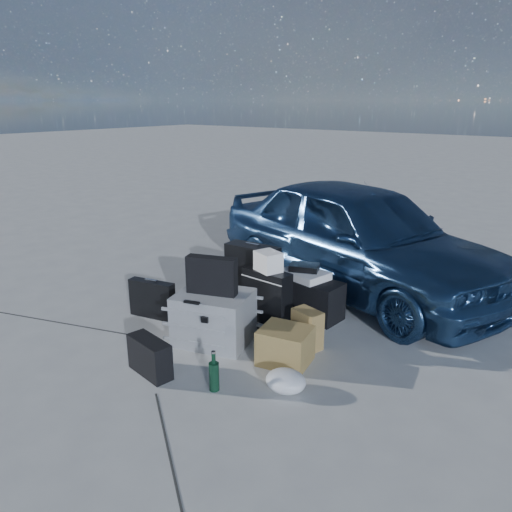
% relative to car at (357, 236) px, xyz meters
% --- Properties ---
extents(ground, '(60.00, 60.00, 0.00)m').
position_rel_car_xyz_m(ground, '(-0.41, -2.10, -0.61)').
color(ground, '#B9B9B4').
rests_on(ground, ground).
extents(car, '(3.87, 2.44, 1.23)m').
position_rel_car_xyz_m(car, '(0.00, 0.00, 0.00)').
color(car, '#2F5587').
rests_on(car, ground).
extents(pelican_case, '(0.75, 0.67, 0.45)m').
position_rel_car_xyz_m(pelican_case, '(-0.39, -1.95, -0.39)').
color(pelican_case, gray).
rests_on(pelican_case, ground).
extents(laptop_bag, '(0.45, 0.25, 0.33)m').
position_rel_car_xyz_m(laptop_bag, '(-0.40, -1.95, 0.00)').
color(laptop_bag, black).
rests_on(laptop_bag, pelican_case).
extents(briefcase, '(0.49, 0.21, 0.37)m').
position_rel_car_xyz_m(briefcase, '(-1.23, -1.93, -0.43)').
color(briefcase, black).
rests_on(briefcase, ground).
extents(suitcase_left, '(0.56, 0.23, 0.71)m').
position_rel_car_xyz_m(suitcase_left, '(-0.51, -1.24, -0.26)').
color(suitcase_left, black).
rests_on(suitcase_left, ground).
extents(suitcase_right, '(0.48, 0.20, 0.57)m').
position_rel_car_xyz_m(suitcase_right, '(-0.19, -1.44, -0.33)').
color(suitcase_right, black).
rests_on(suitcase_right, ground).
extents(white_carton, '(0.27, 0.25, 0.18)m').
position_rel_car_xyz_m(white_carton, '(-0.17, -1.44, 0.05)').
color(white_carton, white).
rests_on(white_carton, suitcase_right).
extents(duffel_bag, '(0.77, 0.37, 0.38)m').
position_rel_car_xyz_m(duffel_bag, '(-0.07, -0.96, -0.43)').
color(duffel_bag, black).
rests_on(duffel_bag, ground).
extents(flat_box_white, '(0.48, 0.40, 0.07)m').
position_rel_car_xyz_m(flat_box_white, '(-0.09, -0.94, -0.20)').
color(flat_box_white, white).
rests_on(flat_box_white, duffel_bag).
extents(flat_box_black, '(0.33, 0.29, 0.06)m').
position_rel_car_xyz_m(flat_box_black, '(-0.10, -0.93, -0.13)').
color(flat_box_black, black).
rests_on(flat_box_black, flat_box_white).
extents(kraft_bag, '(0.29, 0.21, 0.34)m').
position_rel_car_xyz_m(kraft_bag, '(0.32, -1.55, -0.44)').
color(kraft_bag, olive).
rests_on(kraft_bag, ground).
extents(cardboard_box, '(0.46, 0.42, 0.30)m').
position_rel_car_xyz_m(cardboard_box, '(0.32, -1.88, -0.47)').
color(cardboard_box, olive).
rests_on(cardboard_box, ground).
extents(plastic_bag, '(0.34, 0.30, 0.17)m').
position_rel_car_xyz_m(plastic_bag, '(0.57, -2.23, -0.53)').
color(plastic_bag, silver).
rests_on(plastic_bag, ground).
extents(messenger_bag, '(0.44, 0.22, 0.29)m').
position_rel_car_xyz_m(messenger_bag, '(-0.42, -2.67, -0.47)').
color(messenger_bag, black).
rests_on(messenger_bag, ground).
extents(green_bottle, '(0.08, 0.08, 0.30)m').
position_rel_car_xyz_m(green_bottle, '(0.14, -2.54, -0.46)').
color(green_bottle, black).
rests_on(green_bottle, ground).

